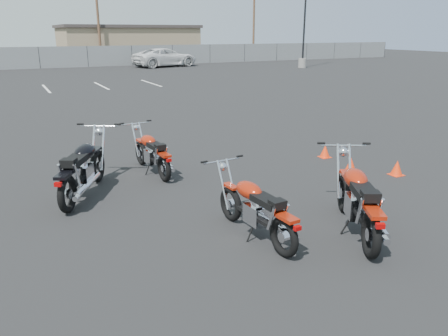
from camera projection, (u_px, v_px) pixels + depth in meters
name	position (u px, v px, depth m)	size (l,w,h in m)	color
ground	(229.00, 215.00, 7.47)	(120.00, 120.00, 0.00)	black
motorcycle_front_red	(152.00, 153.00, 9.59)	(0.79, 2.03, 0.99)	black
motorcycle_second_black	(83.00, 169.00, 8.21)	(1.58, 2.29, 1.17)	black
motorcycle_third_red	(256.00, 209.00, 6.55)	(0.80, 2.07, 1.01)	black
motorcycle_rear_red	(358.00, 200.00, 6.69)	(1.56, 2.27, 1.16)	black
training_cone_near	(351.00, 164.00, 9.77)	(0.27, 0.27, 0.32)	#FD350D
training_cone_far	(397.00, 168.00, 9.51)	(0.27, 0.27, 0.33)	#FD350D
training_cone_extra	(325.00, 151.00, 10.87)	(0.26, 0.26, 0.32)	#FD350D
light_pole_east	(304.00, 31.00, 37.25)	(0.80, 0.70, 11.39)	gray
chainlink_fence	(39.00, 58.00, 37.01)	(80.06, 0.06, 1.80)	slate
tan_building_east	(127.00, 42.00, 48.69)	(14.40, 9.40, 3.70)	#8E795B
utility_pole_c	(98.00, 13.00, 41.87)	(1.80, 0.24, 9.00)	#4E3424
utility_pole_d	(254.00, 17.00, 50.47)	(1.80, 0.24, 9.00)	#4E3424
parking_line_stripes	(16.00, 90.00, 23.42)	(15.12, 4.00, 0.01)	silver
white_van	(165.00, 52.00, 38.93)	(6.70, 2.68, 2.55)	silver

